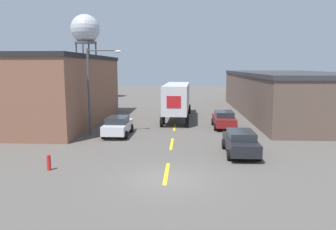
{
  "coord_description": "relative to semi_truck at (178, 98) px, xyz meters",
  "views": [
    {
      "loc": [
        0.98,
        -16.07,
        5.75
      ],
      "look_at": [
        -0.46,
        11.16,
        1.67
      ],
      "focal_mm": 35.0,
      "sensor_mm": 36.0,
      "label": 1
    }
  ],
  "objects": [
    {
      "name": "warehouse_left",
      "position": [
        -13.84,
        -3.17,
        1.11
      ],
      "size": [
        12.11,
        18.83,
        6.82
      ],
      "color": "brown",
      "rests_on": "ground_plane"
    },
    {
      "name": "parked_car_right_near",
      "position": [
        4.47,
        -14.69,
        -1.47
      ],
      "size": [
        2.05,
        4.59,
        1.59
      ],
      "color": "black",
      "rests_on": "ground_plane"
    },
    {
      "name": "parked_car_left_far",
      "position": [
        -4.77,
        -9.13,
        -1.47
      ],
      "size": [
        2.05,
        4.59,
        1.59
      ],
      "color": "silver",
      "rests_on": "ground_plane"
    },
    {
      "name": "road_centerline",
      "position": [
        -0.15,
        -11.95,
        -2.3
      ],
      "size": [
        0.2,
        17.27,
        0.01
      ],
      "color": "yellow",
      "rests_on": "ground_plane"
    },
    {
      "name": "fire_hydrant",
      "position": [
        -6.72,
        -18.57,
        -1.85
      ],
      "size": [
        0.22,
        0.22,
        0.92
      ],
      "color": "red",
      "rests_on": "ground_plane"
    },
    {
      "name": "water_tower",
      "position": [
        -16.62,
        21.77,
        9.6
      ],
      "size": [
        5.0,
        5.0,
        14.65
      ],
      "color": "#47474C",
      "rests_on": "ground_plane"
    },
    {
      "name": "parked_car_right_mid",
      "position": [
        4.47,
        -5.31,
        -1.47
      ],
      "size": [
        2.05,
        4.59,
        1.59
      ],
      "color": "maroon",
      "rests_on": "ground_plane"
    },
    {
      "name": "street_lamp",
      "position": [
        -6.78,
        -9.01,
        1.94
      ],
      "size": [
        2.89,
        0.32,
        7.17
      ],
      "color": "#4C4C51",
      "rests_on": "ground_plane"
    },
    {
      "name": "warehouse_right",
      "position": [
        13.33,
        4.18,
        0.22
      ],
      "size": [
        11.69,
        29.43,
        5.05
      ],
      "color": "brown",
      "rests_on": "ground_plane"
    },
    {
      "name": "ground_plane",
      "position": [
        -0.15,
        -19.72,
        -2.31
      ],
      "size": [
        160.0,
        160.0,
        0.0
      ],
      "primitive_type": "plane",
      "color": "#56514C"
    },
    {
      "name": "semi_truck",
      "position": [
        0.0,
        0.0,
        0.0
      ],
      "size": [
        3.08,
        12.25,
        3.89
      ],
      "rotation": [
        0.0,
        0.0,
        -0.04
      ],
      "color": "silver",
      "rests_on": "ground_plane"
    }
  ]
}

